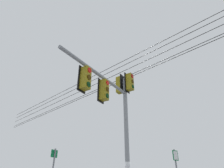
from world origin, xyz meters
name	(u,v)px	position (x,y,z in m)	size (l,w,h in m)	color
signal_mast_assembly	(116,103)	(0.96, -0.35, 4.87)	(3.17, 3.94, 6.78)	gray
overhead_wire_span	(110,77)	(-0.48, -0.14, 7.02)	(19.83, 11.19, 1.91)	black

